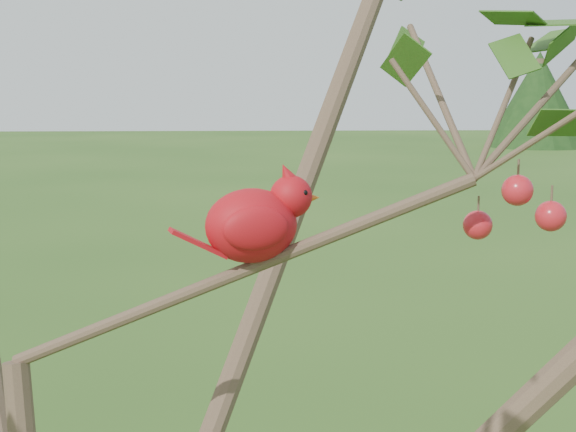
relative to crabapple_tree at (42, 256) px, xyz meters
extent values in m
sphere|color=red|center=(0.58, 0.07, 0.06)|extent=(0.04, 0.04, 0.04)
sphere|color=red|center=(0.63, 0.08, 0.03)|extent=(0.04, 0.04, 0.04)
sphere|color=red|center=(0.55, 0.14, 0.01)|extent=(0.04, 0.04, 0.04)
ellipsoid|color=red|center=(0.24, 0.10, 0.02)|extent=(0.14, 0.12, 0.10)
sphere|color=red|center=(0.29, 0.11, 0.05)|extent=(0.07, 0.07, 0.06)
cone|color=red|center=(0.29, 0.11, 0.08)|extent=(0.05, 0.04, 0.04)
cone|color=#D85914|center=(0.32, 0.12, 0.05)|extent=(0.03, 0.03, 0.02)
ellipsoid|color=black|center=(0.31, 0.12, 0.05)|extent=(0.02, 0.03, 0.03)
cube|color=red|center=(0.18, 0.08, 0.00)|extent=(0.08, 0.05, 0.04)
ellipsoid|color=red|center=(0.23, 0.13, 0.02)|extent=(0.09, 0.05, 0.06)
ellipsoid|color=red|center=(0.25, 0.06, 0.02)|extent=(0.09, 0.05, 0.06)
cylinder|color=#443125|center=(10.98, 29.02, -0.48)|extent=(0.49, 0.49, 3.27)
cone|color=#163311|center=(10.98, 29.02, -0.35)|extent=(3.82, 3.82, 3.55)
camera|label=1|loc=(0.24, -0.92, 0.20)|focal=50.00mm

